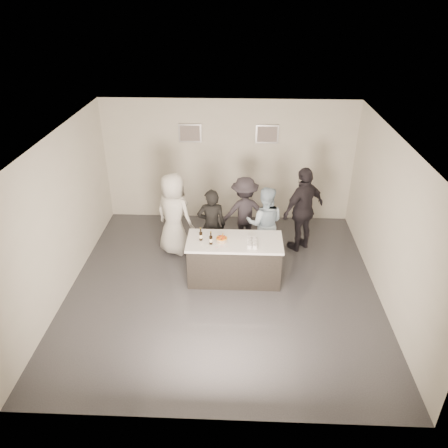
# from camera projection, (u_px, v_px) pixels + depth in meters

# --- Properties ---
(floor) EXTENTS (6.00, 6.00, 0.00)m
(floor) POSITION_uv_depth(u_px,v_px,m) (223.00, 287.00, 8.63)
(floor) COLOR #3D3D42
(floor) RESTS_ON ground
(ceiling) EXTENTS (6.00, 6.00, 0.00)m
(ceiling) POSITION_uv_depth(u_px,v_px,m) (223.00, 140.00, 7.18)
(ceiling) COLOR white
(wall_back) EXTENTS (6.00, 0.04, 3.00)m
(wall_back) POSITION_uv_depth(u_px,v_px,m) (228.00, 161.00, 10.53)
(wall_back) COLOR beige
(wall_back) RESTS_ON ground
(wall_front) EXTENTS (6.00, 0.04, 3.00)m
(wall_front) POSITION_uv_depth(u_px,v_px,m) (212.00, 338.00, 5.28)
(wall_front) COLOR beige
(wall_front) RESTS_ON ground
(wall_left) EXTENTS (0.04, 6.00, 3.00)m
(wall_left) POSITION_uv_depth(u_px,v_px,m) (60.00, 217.00, 8.01)
(wall_left) COLOR beige
(wall_left) RESTS_ON ground
(wall_right) EXTENTS (0.04, 6.00, 3.00)m
(wall_right) POSITION_uv_depth(u_px,v_px,m) (390.00, 224.00, 7.79)
(wall_right) COLOR beige
(wall_right) RESTS_ON ground
(picture_left) EXTENTS (0.54, 0.04, 0.44)m
(picture_left) POSITION_uv_depth(u_px,v_px,m) (190.00, 133.00, 10.20)
(picture_left) COLOR #B2B2B7
(picture_left) RESTS_ON wall_back
(picture_right) EXTENTS (0.54, 0.04, 0.44)m
(picture_right) POSITION_uv_depth(u_px,v_px,m) (267.00, 134.00, 10.13)
(picture_right) COLOR #B2B2B7
(picture_right) RESTS_ON wall_back
(bar_counter) EXTENTS (1.86, 0.86, 0.90)m
(bar_counter) POSITION_uv_depth(u_px,v_px,m) (234.00, 260.00, 8.67)
(bar_counter) COLOR white
(bar_counter) RESTS_ON ground
(cake) EXTENTS (0.21, 0.21, 0.07)m
(cake) POSITION_uv_depth(u_px,v_px,m) (222.00, 240.00, 8.40)
(cake) COLOR orange
(cake) RESTS_ON bar_counter
(beer_bottle_a) EXTENTS (0.07, 0.07, 0.26)m
(beer_bottle_a) POSITION_uv_depth(u_px,v_px,m) (201.00, 234.00, 8.40)
(beer_bottle_a) COLOR black
(beer_bottle_a) RESTS_ON bar_counter
(beer_bottle_b) EXTENTS (0.07, 0.07, 0.26)m
(beer_bottle_b) POSITION_uv_depth(u_px,v_px,m) (211.00, 238.00, 8.27)
(beer_bottle_b) COLOR black
(beer_bottle_b) RESTS_ON bar_counter
(tumbler_cluster) EXTENTS (0.19, 0.40, 0.08)m
(tumbler_cluster) POSITION_uv_depth(u_px,v_px,m) (252.00, 242.00, 8.32)
(tumbler_cluster) COLOR gold
(tumbler_cluster) RESTS_ON bar_counter
(candles) EXTENTS (0.24, 0.08, 0.01)m
(candles) POSITION_uv_depth(u_px,v_px,m) (222.00, 247.00, 8.25)
(candles) COLOR pink
(candles) RESTS_ON bar_counter
(person_main_black) EXTENTS (0.62, 0.43, 1.65)m
(person_main_black) POSITION_uv_depth(u_px,v_px,m) (212.00, 226.00, 9.13)
(person_main_black) COLOR black
(person_main_black) RESTS_ON ground
(person_main_blue) EXTENTS (0.85, 0.69, 1.65)m
(person_main_blue) POSITION_uv_depth(u_px,v_px,m) (265.00, 223.00, 9.21)
(person_main_blue) COLOR #9EBACF
(person_main_blue) RESTS_ON ground
(person_guest_left) EXTENTS (1.07, 0.96, 1.85)m
(person_guest_left) POSITION_uv_depth(u_px,v_px,m) (174.00, 214.00, 9.36)
(person_guest_left) COLOR silver
(person_guest_left) RESTS_ON ground
(person_guest_right) EXTENTS (1.18, 1.07, 1.93)m
(person_guest_right) POSITION_uv_depth(u_px,v_px,m) (303.00, 209.00, 9.47)
(person_guest_right) COLOR black
(person_guest_right) RESTS_ON ground
(person_guest_back) EXTENTS (1.17, 0.82, 1.64)m
(person_guest_back) POSITION_uv_depth(u_px,v_px,m) (244.00, 212.00, 9.67)
(person_guest_back) COLOR #2B272E
(person_guest_back) RESTS_ON ground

